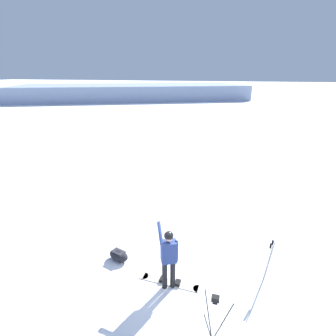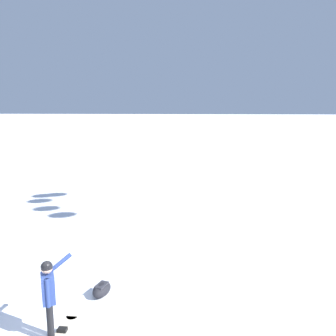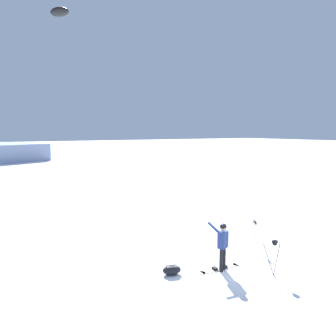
# 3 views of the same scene
# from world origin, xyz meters

# --- Properties ---
(snowboarder) EXTENTS (0.63, 0.67, 1.79)m
(snowboarder) POSITION_xyz_m (0.29, -0.17, 1.08)
(snowboarder) COLOR black
(snowboarder) RESTS_ON ground_plane
(gear_bag_large) EXTENTS (0.56, 0.74, 0.33)m
(gear_bag_large) POSITION_xyz_m (-0.36, -1.93, 0.17)
(gear_bag_large) COLOR black
(gear_bag_large) RESTS_ON ground_plane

